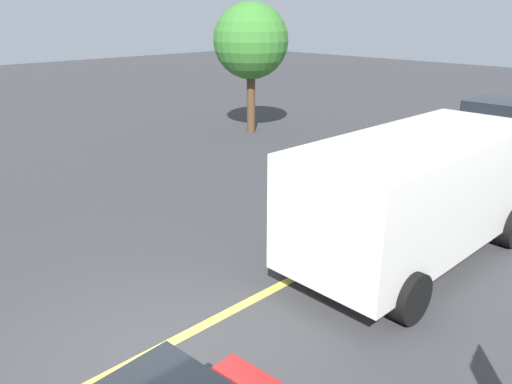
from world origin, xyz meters
TOP-DOWN VIEW (x-y plane):
  - ground_plane at (0.00, 0.00)m, footprint 80.00×80.00m
  - lane_marking_centre at (3.00, 0.00)m, footprint 28.00×0.16m
  - white_van at (5.04, -0.94)m, footprint 5.22×2.31m
  - car_white_behind_van at (13.65, 1.16)m, footprint 4.21×2.04m
  - tree_left_verge at (9.88, 8.20)m, footprint 2.58×2.58m

SIDE VIEW (x-z plane):
  - ground_plane at x=0.00m, z-range 0.00..0.00m
  - lane_marking_centre at x=3.00m, z-range 0.00..0.01m
  - car_white_behind_van at x=13.65m, z-range 0.01..1.57m
  - white_van at x=5.04m, z-range 0.17..2.37m
  - tree_left_verge at x=9.88m, z-range 0.92..5.39m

